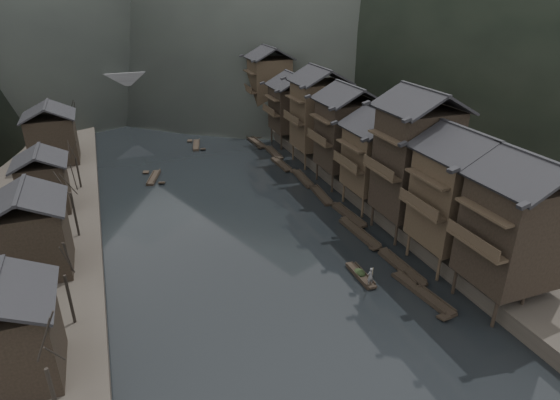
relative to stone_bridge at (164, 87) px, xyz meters
name	(u,v)px	position (x,y,z in m)	size (l,w,h in m)	color
water	(283,292)	(0.00, -72.00, -5.11)	(300.00, 300.00, 0.00)	black
right_bank	(381,128)	(35.00, -32.00, -4.21)	(40.00, 200.00, 1.80)	#2D2823
stilt_houses	(355,124)	(17.28, -52.84, 3.71)	(9.00, 67.60, 16.18)	black
left_houses	(38,184)	(-20.50, -51.88, 0.55)	(8.10, 53.20, 8.73)	black
bare_trees	(71,197)	(-17.00, -57.96, 1.10)	(3.67, 62.51, 7.34)	black
moored_sampans	(311,188)	(11.99, -51.53, -4.91)	(3.01, 59.66, 0.47)	black
midriver_boats	(178,159)	(-3.04, -33.59, -4.91)	(11.18, 18.67, 0.45)	black
stone_bridge	(164,87)	(0.00, 0.00, 0.00)	(40.00, 6.00, 9.00)	#4C4C4F
hero_sampan	(361,275)	(7.75, -72.43, -4.91)	(1.03, 4.60, 0.43)	black
cargo_heap	(360,269)	(7.75, -72.22, -4.38)	(1.01, 1.32, 0.61)	black
boatman	(371,274)	(7.78, -74.04, -3.77)	(0.66, 0.43, 1.81)	#545457
bamboo_pole	(375,251)	(7.98, -74.04, -1.39)	(0.06, 0.06, 3.85)	#8C7A51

